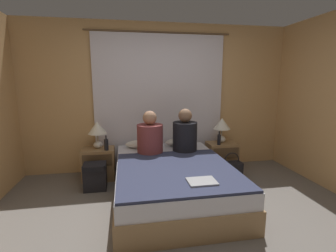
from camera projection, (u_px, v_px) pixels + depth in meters
The scene contains 18 objects.
ground_plane at pixel (186, 230), 2.56m from camera, with size 16.00×16.00×0.00m, color #66605B.
wall_back at pixel (159, 98), 4.22m from camera, with size 4.64×0.06×2.50m.
curtain_panel at pixel (160, 103), 4.18m from camera, with size 2.40×0.02×2.34m.
bed at pixel (172, 180), 3.29m from camera, with size 1.49×2.10×0.47m.
nightstand_left at pixel (99, 164), 3.87m from camera, with size 0.50×0.37×0.50m.
nightstand_right at pixel (222, 157), 4.23m from camera, with size 0.50×0.37×0.50m.
lamp_left at pixel (97, 130), 3.81m from camera, with size 0.29×0.29×0.43m.
lamp_right at pixel (222, 126), 4.17m from camera, with size 0.29×0.29×0.43m.
pillow_left at pixel (143, 144), 4.01m from camera, with size 0.56×0.29×0.12m.
pillow_right at pixel (181, 142), 4.12m from camera, with size 0.56×0.29×0.12m.
blanket_on_bed at pixel (177, 170), 2.97m from camera, with size 1.43×1.47×0.03m.
person_left_in_bed at pixel (150, 137), 3.63m from camera, with size 0.39×0.39×0.65m.
person_right_in_bed at pixel (185, 135), 3.72m from camera, with size 0.37×0.37×0.67m.
beer_bottle_on_left_stand at pixel (106, 144), 3.74m from camera, with size 0.07×0.07×0.23m.
beer_bottle_on_right_stand at pixel (219, 139), 4.05m from camera, with size 0.06×0.06×0.23m.
laptop_on_bed at pixel (202, 181), 2.57m from camera, with size 0.30×0.23×0.02m.
backpack_on_floor at pixel (95, 175), 3.50m from camera, with size 0.32×0.28×0.39m.
handbag_on_floor at pixel (231, 169), 3.94m from camera, with size 0.33×0.18×0.42m.
Camera 1 is at (-0.60, -2.24, 1.56)m, focal length 26.00 mm.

